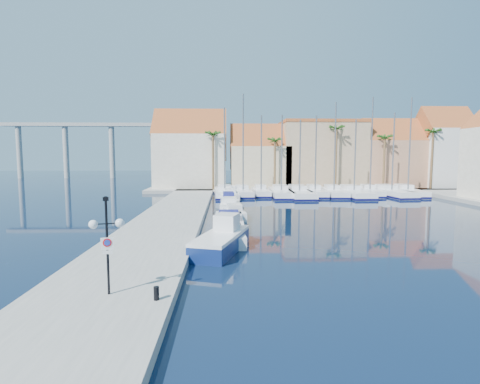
% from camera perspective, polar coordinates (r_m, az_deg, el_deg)
% --- Properties ---
extents(ground, '(260.00, 260.00, 0.00)m').
position_cam_1_polar(ground, '(19.86, 9.56, -12.08)').
color(ground, black).
rests_on(ground, ground).
extents(quay_west, '(6.00, 77.00, 0.50)m').
position_cam_1_polar(quay_west, '(32.93, -11.02, -4.56)').
color(quay_west, gray).
rests_on(quay_west, ground).
extents(shore_north, '(54.00, 16.00, 0.50)m').
position_cam_1_polar(shore_north, '(68.21, 9.63, 0.70)').
color(shore_north, gray).
rests_on(shore_north, ground).
extents(lamp_post, '(1.30, 0.62, 3.92)m').
position_cam_1_polar(lamp_post, '(15.62, -19.63, -5.55)').
color(lamp_post, black).
rests_on(lamp_post, quay_west).
extents(bollard, '(0.21, 0.21, 0.53)m').
position_cam_1_polar(bollard, '(15.12, -12.63, -14.83)').
color(bollard, black).
rests_on(bollard, quay_west).
extents(fishing_boat, '(3.82, 6.58, 2.18)m').
position_cam_1_polar(fishing_boat, '(23.75, -2.78, -7.25)').
color(fishing_boat, navy).
rests_on(fishing_boat, ground).
extents(motorboat_west_0, '(2.19, 6.15, 1.40)m').
position_cam_1_polar(motorboat_west_0, '(26.54, -1.63, -6.35)').
color(motorboat_west_0, white).
rests_on(motorboat_west_0, ground).
extents(motorboat_west_1, '(2.41, 7.38, 1.40)m').
position_cam_1_polar(motorboat_west_1, '(31.48, -1.75, -4.45)').
color(motorboat_west_1, white).
rests_on(motorboat_west_1, ground).
extents(motorboat_west_2, '(2.27, 5.77, 1.40)m').
position_cam_1_polar(motorboat_west_2, '(36.16, -0.93, -3.13)').
color(motorboat_west_2, white).
rests_on(motorboat_west_2, ground).
extents(motorboat_west_3, '(2.20, 6.33, 1.40)m').
position_cam_1_polar(motorboat_west_3, '(41.74, -1.53, -1.96)').
color(motorboat_west_3, white).
rests_on(motorboat_west_3, ground).
extents(motorboat_west_4, '(2.15, 6.01, 1.40)m').
position_cam_1_polar(motorboat_west_4, '(47.73, -1.79, -1.00)').
color(motorboat_west_4, white).
rests_on(motorboat_west_4, ground).
extents(motorboat_west_5, '(2.86, 6.96, 1.40)m').
position_cam_1_polar(motorboat_west_5, '(52.51, -1.68, -0.40)').
color(motorboat_west_5, white).
rests_on(motorboat_west_5, ground).
extents(motorboat_west_6, '(2.89, 7.07, 1.40)m').
position_cam_1_polar(motorboat_west_6, '(57.50, -1.39, 0.13)').
color(motorboat_west_6, white).
rests_on(motorboat_west_6, ground).
extents(sailboat_0, '(3.24, 10.81, 12.75)m').
position_cam_1_polar(sailboat_0, '(54.81, -2.36, -0.07)').
color(sailboat_0, white).
rests_on(sailboat_0, ground).
extents(sailboat_1, '(2.91, 9.03, 14.75)m').
position_cam_1_polar(sailboat_1, '(55.15, 0.42, 0.04)').
color(sailboat_1, white).
rests_on(sailboat_1, ground).
extents(sailboat_2, '(2.32, 8.41, 11.80)m').
position_cam_1_polar(sailboat_2, '(55.96, 3.18, 0.07)').
color(sailboat_2, white).
rests_on(sailboat_2, ground).
extents(sailboat_3, '(3.28, 11.25, 11.72)m').
position_cam_1_polar(sailboat_3, '(55.20, 6.24, -0.08)').
color(sailboat_3, white).
rests_on(sailboat_3, ground).
extents(sailboat_4, '(3.39, 12.09, 11.02)m').
position_cam_1_polar(sailboat_4, '(55.11, 8.91, -0.14)').
color(sailboat_4, white).
rests_on(sailboat_4, ground).
extents(sailboat_5, '(3.17, 9.81, 11.75)m').
position_cam_1_polar(sailboat_5, '(56.74, 11.27, 0.02)').
color(sailboat_5, white).
rests_on(sailboat_5, ground).
extents(sailboat_6, '(3.22, 10.02, 13.59)m').
position_cam_1_polar(sailboat_6, '(57.06, 13.99, 0.01)').
color(sailboat_6, white).
rests_on(sailboat_6, ground).
extents(sailboat_7, '(3.20, 11.63, 11.08)m').
position_cam_1_polar(sailboat_7, '(57.29, 16.77, -0.09)').
color(sailboat_7, white).
rests_on(sailboat_7, ground).
extents(sailboat_8, '(2.97, 8.80, 14.42)m').
position_cam_1_polar(sailboat_8, '(59.23, 19.05, 0.12)').
color(sailboat_8, white).
rests_on(sailboat_8, ground).
extents(sailboat_9, '(3.80, 11.38, 12.13)m').
position_cam_1_polar(sailboat_9, '(59.74, 21.81, -0.01)').
color(sailboat_9, white).
rests_on(sailboat_9, ground).
extents(sailboat_10, '(3.45, 10.50, 14.42)m').
position_cam_1_polar(sailboat_10, '(61.55, 23.99, 0.09)').
color(sailboat_10, white).
rests_on(sailboat_10, ground).
extents(building_0, '(12.30, 9.00, 13.50)m').
position_cam_1_polar(building_0, '(65.80, -7.49, 6.02)').
color(building_0, beige).
rests_on(building_0, shore_north).
extents(building_1, '(10.30, 8.00, 11.00)m').
position_cam_1_polar(building_1, '(65.79, 3.02, 4.99)').
color(building_1, tan).
rests_on(building_1, shore_north).
extents(building_2, '(14.20, 10.20, 11.50)m').
position_cam_1_polar(building_2, '(68.64, 12.18, 5.70)').
color(building_2, tan).
rests_on(building_2, shore_north).
extents(building_3, '(10.30, 8.00, 12.00)m').
position_cam_1_polar(building_3, '(71.62, 21.76, 5.10)').
color(building_3, tan).
rests_on(building_3, shore_north).
extents(building_4, '(8.30, 8.00, 14.00)m').
position_cam_1_polar(building_4, '(74.85, 28.44, 5.68)').
color(building_4, white).
rests_on(building_4, shore_north).
extents(palm_0, '(2.60, 2.60, 10.15)m').
position_cam_1_polar(palm_0, '(60.63, -4.16, 8.51)').
color(palm_0, brown).
rests_on(palm_0, shore_north).
extents(palm_1, '(2.60, 2.60, 9.15)m').
position_cam_1_polar(palm_1, '(61.07, 5.35, 7.59)').
color(palm_1, brown).
rests_on(palm_1, shore_north).
extents(palm_2, '(2.60, 2.60, 11.15)m').
position_cam_1_polar(palm_2, '(63.25, 14.50, 9.08)').
color(palm_2, brown).
rests_on(palm_2, shore_north).
extents(palm_3, '(2.60, 2.60, 9.65)m').
position_cam_1_polar(palm_3, '(65.89, 21.21, 7.50)').
color(palm_3, brown).
rests_on(palm_3, shore_north).
extents(palm_4, '(2.60, 2.60, 10.65)m').
position_cam_1_polar(palm_4, '(69.47, 27.36, 7.92)').
color(palm_4, brown).
rests_on(palm_4, shore_north).
extents(viaduct, '(48.00, 2.20, 14.45)m').
position_cam_1_polar(viaduct, '(106.57, -21.60, 7.51)').
color(viaduct, '#9E9E99').
rests_on(viaduct, ground).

